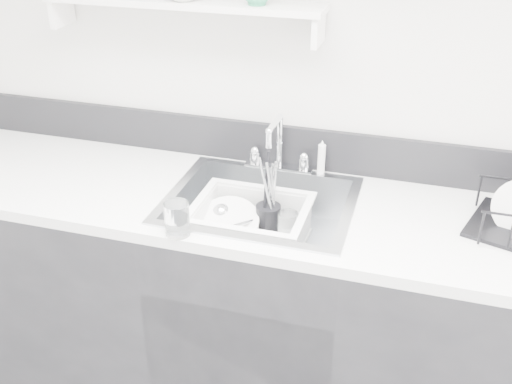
% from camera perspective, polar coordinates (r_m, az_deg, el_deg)
% --- Properties ---
extents(room_shell, '(3.50, 3.00, 2.60)m').
position_cam_1_polar(room_shell, '(1.07, -12.07, 14.80)').
color(room_shell, silver).
rests_on(room_shell, ground).
extents(counter_run, '(3.20, 0.62, 0.92)m').
position_cam_1_polar(counter_run, '(2.32, 0.36, -10.80)').
color(counter_run, black).
rests_on(counter_run, ground).
extents(backsplash, '(3.20, 0.02, 0.16)m').
position_cam_1_polar(backsplash, '(2.28, 2.52, 4.46)').
color(backsplash, black).
rests_on(backsplash, counter_run).
extents(sink, '(0.64, 0.52, 0.20)m').
position_cam_1_polar(sink, '(2.10, 0.39, -2.97)').
color(sink, silver).
rests_on(sink, counter_run).
extents(faucet, '(0.26, 0.18, 0.23)m').
position_cam_1_polar(faucet, '(2.24, 2.17, 3.47)').
color(faucet, silver).
rests_on(faucet, counter_run).
extents(side_sprayer, '(0.03, 0.03, 0.14)m').
position_cam_1_polar(side_sprayer, '(2.21, 6.26, 3.28)').
color(side_sprayer, white).
rests_on(side_sprayer, counter_run).
extents(wall_shelf, '(1.00, 0.16, 0.12)m').
position_cam_1_polar(wall_shelf, '(2.17, -7.08, 17.27)').
color(wall_shelf, silver).
rests_on(wall_shelf, room_shell).
extents(wash_tub, '(0.41, 0.34, 0.15)m').
position_cam_1_polar(wash_tub, '(2.09, -0.50, -3.18)').
color(wash_tub, white).
rests_on(wash_tub, sink).
extents(plate_stack, '(0.28, 0.27, 0.11)m').
position_cam_1_polar(plate_stack, '(2.12, -2.56, -3.65)').
color(plate_stack, white).
rests_on(plate_stack, wash_tub).
extents(utensil_cup, '(0.09, 0.09, 0.30)m').
position_cam_1_polar(utensil_cup, '(2.13, 1.16, -2.43)').
color(utensil_cup, black).
rests_on(utensil_cup, wash_tub).
extents(ladle, '(0.31, 0.23, 0.08)m').
position_cam_1_polar(ladle, '(2.12, -1.93, -3.25)').
color(ladle, silver).
rests_on(ladle, wash_tub).
extents(tumbler_in_tub, '(0.08, 0.08, 0.10)m').
position_cam_1_polar(tumbler_in_tub, '(2.11, 3.04, -3.25)').
color(tumbler_in_tub, white).
rests_on(tumbler_in_tub, wash_tub).
extents(tumbler_counter, '(0.10, 0.10, 0.11)m').
position_cam_1_polar(tumbler_counter, '(1.86, -7.53, -2.55)').
color(tumbler_counter, white).
rests_on(tumbler_counter, counter_run).
extents(bowl_small, '(0.12, 0.12, 0.03)m').
position_cam_1_polar(bowl_small, '(2.06, 2.02, -5.36)').
color(bowl_small, white).
rests_on(bowl_small, wash_tub).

